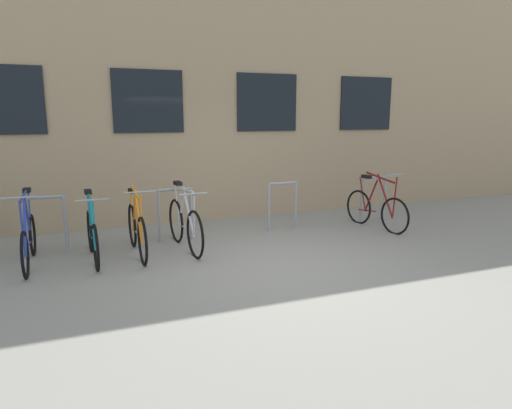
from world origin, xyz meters
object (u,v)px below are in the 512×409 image
object	(u,v)px
bicycle_teal	(92,235)
bicycle_blue	(28,239)
bicycle_orange	(137,230)
bicycle_silver	(185,224)
bicycle_maroon	(376,208)

from	to	relation	value
bicycle_teal	bicycle_blue	size ratio (longest dim) A/B	0.94
bicycle_orange	bicycle_blue	distance (m)	1.50
bicycle_teal	bicycle_blue	world-z (taller)	bicycle_blue
bicycle_silver	bicycle_blue	bearing A→B (deg)	179.50
bicycle_teal	bicycle_orange	bearing A→B (deg)	2.49
bicycle_teal	bicycle_silver	world-z (taller)	bicycle_silver
bicycle_maroon	bicycle_silver	world-z (taller)	bicycle_maroon
bicycle_orange	bicycle_silver	size ratio (longest dim) A/B	1.00
bicycle_orange	bicycle_blue	xyz separation A→B (m)	(-1.50, 0.05, -0.01)
bicycle_silver	bicycle_maroon	bearing A→B (deg)	0.34
bicycle_maroon	bicycle_orange	world-z (taller)	bicycle_maroon
bicycle_maroon	bicycle_teal	distance (m)	5.07
bicycle_maroon	bicycle_orange	size ratio (longest dim) A/B	0.93
bicycle_teal	bicycle_orange	world-z (taller)	bicycle_orange
bicycle_teal	bicycle_silver	distance (m)	1.40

